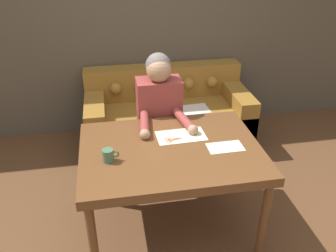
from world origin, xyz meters
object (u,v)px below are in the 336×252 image
scissors (175,139)px  person (159,123)px  mug (108,155)px  dining_table (171,156)px  couch (167,117)px

scissors → person: bearing=94.8°
scissors → mug: bearing=-159.3°
mug → dining_table: bearing=10.6°
person → scissors: person is taller
dining_table → mug: 0.46m
dining_table → mug: mug is taller
couch → scissors: (-0.15, -1.22, 0.46)m
person → scissors: (0.04, -0.49, 0.12)m
dining_table → scissors: (0.05, 0.10, 0.08)m
couch → person: 0.83m
dining_table → scissors: size_ratio=5.51×
couch → mug: bearing=-114.7°
scissors → mug: (-0.49, -0.19, 0.04)m
couch → dining_table: bearing=-98.9°
dining_table → person: person is taller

